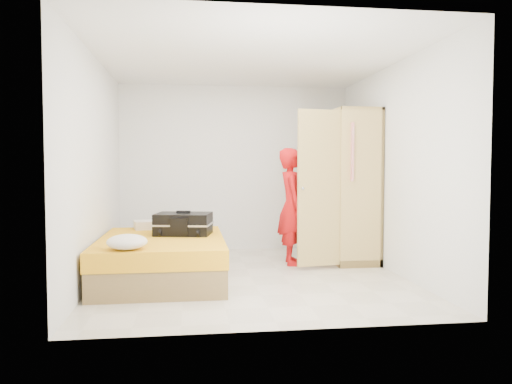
{
  "coord_description": "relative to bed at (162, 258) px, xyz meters",
  "views": [
    {
      "loc": [
        -0.72,
        -5.91,
        1.33
      ],
      "look_at": [
        0.12,
        0.42,
        1.0
      ],
      "focal_mm": 35.0,
      "sensor_mm": 36.0,
      "label": 1
    }
  ],
  "objects": [
    {
      "name": "room",
      "position": [
        1.05,
        0.03,
        1.05
      ],
      "size": [
        4.0,
        4.02,
        2.6
      ],
      "color": "beige",
      "rests_on": "ground"
    },
    {
      "name": "bed",
      "position": [
        0.0,
        0.0,
        0.0
      ],
      "size": [
        1.42,
        2.02,
        0.5
      ],
      "color": "olive",
      "rests_on": "ground"
    },
    {
      "name": "wardrobe",
      "position": [
        2.5,
        0.88,
        0.75
      ],
      "size": [
        1.16,
        1.29,
        2.1
      ],
      "color": "#DAB46A",
      "rests_on": "ground"
    },
    {
      "name": "person",
      "position": [
        1.7,
        0.74,
        0.54
      ],
      "size": [
        0.41,
        0.59,
        1.57
      ],
      "primitive_type": "imported",
      "rotation": [
        0.0,
        0.0,
        1.51
      ],
      "color": "red",
      "rests_on": "ground"
    },
    {
      "name": "suitcase",
      "position": [
        0.25,
        0.22,
        0.38
      ],
      "size": [
        0.76,
        0.62,
        0.29
      ],
      "rotation": [
        0.0,
        0.0,
        -0.2
      ],
      "color": "black",
      "rests_on": "bed"
    },
    {
      "name": "round_cushion",
      "position": [
        -0.3,
        -0.82,
        0.33
      ],
      "size": [
        0.4,
        0.4,
        0.15
      ],
      "primitive_type": "ellipsoid",
      "color": "white",
      "rests_on": "bed"
    },
    {
      "name": "pillow",
      "position": [
        -0.1,
        0.85,
        0.3
      ],
      "size": [
        0.65,
        0.43,
        0.11
      ],
      "primitive_type": "cube",
      "rotation": [
        0.0,
        0.0,
        0.21
      ],
      "color": "white",
      "rests_on": "bed"
    }
  ]
}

